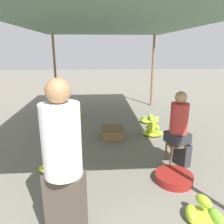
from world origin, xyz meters
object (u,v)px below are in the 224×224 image
Objects in this scene: vendor_foreground at (63,165)px; stool at (177,146)px; crate_near at (113,133)px; banana_pile_right_0 at (150,119)px; banana_pile_left_0 at (53,166)px; banana_pile_right_2 at (206,216)px; banana_pile_right_1 at (153,130)px; basin_black at (174,178)px; vendor_seated at (179,128)px; banana_pile_left_1 at (73,115)px; banana_pile_left_2 at (62,109)px.

vendor_foreground is 2.36m from stool.
crate_near is (-1.04, 1.25, -0.21)m from stool.
banana_pile_right_0 is (0.08, 2.26, -0.25)m from stool.
banana_pile_right_2 reaches higher than banana_pile_left_0.
vendor_foreground is 3.37m from banana_pile_right_1.
vendor_seated is at bearing 66.33° from basin_black.
basin_black is 1.03× the size of banana_pile_left_1.
vendor_seated is at bearing -50.02° from crate_near.
banana_pile_left_0 reaches higher than basin_black.
basin_black is 3.84m from banana_pile_left_1.
basin_black is at bearing -96.01° from banana_pile_right_0.
vendor_seated is 2.19× the size of banana_pile_right_0.
banana_pile_right_0 is 1.50m from crate_near.
banana_pile_right_1 is (-0.07, 1.33, -0.20)m from stool.
banana_pile_left_2 is at bearing 125.50° from stool.
vendor_foreground is at bearing -147.01° from basin_black.
vendor_foreground is 2.30m from vendor_seated.
banana_pile_right_2 is at bearing -90.90° from banana_pile_right_1.
vendor_foreground is at bearing -73.16° from banana_pile_left_0.
crate_near is (-0.96, -0.08, -0.01)m from banana_pile_right_1.
stool is 0.72× the size of banana_pile_left_1.
banana_pile_right_2 reaches higher than basin_black.
banana_pile_left_0 is (-1.92, 0.45, 0.01)m from basin_black.
basin_black is 1.19× the size of banana_pile_right_1.
vendor_seated is 1.73m from crate_near.
basin_black is 1.22× the size of banana_pile_left_2.
banana_pile_left_1 is 1.13× the size of banana_pile_right_2.
banana_pile_right_2 is (-0.19, -3.63, 0.00)m from banana_pile_right_0.
banana_pile_right_0 is 1.23× the size of banana_pile_right_1.
banana_pile_right_0 is (0.29, 2.80, 0.01)m from basin_black.
banana_pile_right_1 reaches higher than banana_pile_left_2.
crate_near is at bearing 114.57° from basin_black.
banana_pile_left_0 is 1.74m from crate_near.
crate_near is at bearing -55.52° from banana_pile_left_1.
banana_pile_left_1 is (-1.88, 3.34, 0.03)m from basin_black.
banana_pile_right_0 is (0.06, 2.26, -0.60)m from vendor_seated.
banana_pile_right_0 is at bearing -26.51° from banana_pile_left_2.
banana_pile_right_1 reaches higher than crate_near.
banana_pile_right_2 is at bearing -64.57° from banana_pile_left_1.
crate_near is at bearing -175.45° from banana_pile_right_1.
vendor_seated is 2.69× the size of banana_pile_right_1.
stool is 0.64m from basin_black.
banana_pile_left_1 is at bearing -59.98° from banana_pile_left_2.
vendor_seated is 2.81× the size of banana_pile_left_0.
crate_near is at bearing -137.88° from banana_pile_right_0.
stool is at bearing 2.50° from banana_pile_left_0.
banana_pile_right_1 is (1.64, 2.84, -0.77)m from vendor_foreground.
banana_pile_left_0 is at bearing -177.71° from vendor_seated.
banana_pile_left_0 is 0.78× the size of banana_pile_right_0.
stool is 1.40m from banana_pile_right_2.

